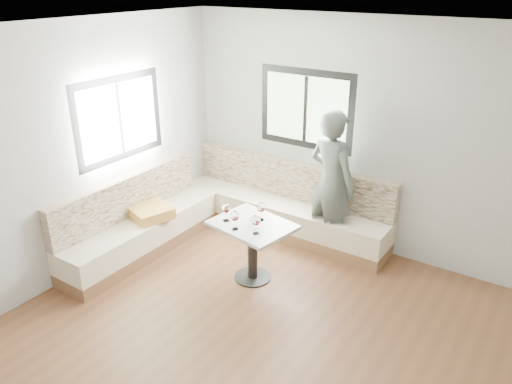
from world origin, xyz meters
TOP-DOWN VIEW (x-y plane):
  - room at (-0.08, 0.08)m, footprint 5.01×5.01m
  - banquette at (-1.59, 1.63)m, footprint 2.90×2.80m
  - table at (-0.75, 1.09)m, footprint 0.95×0.80m
  - person at (-0.34, 2.18)m, footprint 0.75×0.60m
  - olive_ramekin at (-0.81, 1.21)m, footprint 0.09×0.09m
  - wine_glass_a at (-1.03, 0.99)m, footprint 0.10×0.10m
  - wine_glass_b at (-0.83, 0.88)m, footprint 0.10×0.10m
  - wine_glass_c at (-0.59, 0.92)m, footprint 0.10×0.10m
  - wine_glass_d at (-0.72, 1.22)m, footprint 0.10×0.10m

SIDE VIEW (x-z plane):
  - banquette at x=-1.59m, z-range -0.14..0.81m
  - table at x=-0.75m, z-range 0.17..0.87m
  - olive_ramekin at x=-0.81m, z-range 0.70..0.73m
  - wine_glass_a at x=-1.03m, z-range 0.74..0.95m
  - wine_glass_b at x=-0.83m, z-range 0.74..0.95m
  - wine_glass_c at x=-0.59m, z-range 0.74..0.95m
  - wine_glass_d at x=-0.72m, z-range 0.74..0.95m
  - person at x=-0.34m, z-range 0.00..1.79m
  - room at x=-0.08m, z-range 0.01..2.82m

